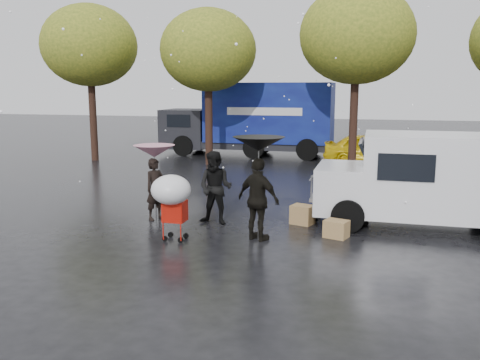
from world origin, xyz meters
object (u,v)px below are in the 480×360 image
(person_pink, at_px, (155,189))
(white_van, at_px, (430,179))
(shopping_cart, at_px, (172,193))
(blue_truck, at_px, (253,119))
(yellow_taxi, at_px, (371,149))
(vendor_cart, at_px, (345,192))
(person_black, at_px, (258,200))

(person_pink, height_order, white_van, white_van)
(white_van, bearing_deg, shopping_cart, -153.44)
(blue_truck, relative_size, yellow_taxi, 2.11)
(shopping_cart, bearing_deg, vendor_cart, 38.57)
(person_pink, bearing_deg, vendor_cart, -49.25)
(yellow_taxi, bearing_deg, vendor_cart, 179.86)
(white_van, relative_size, yellow_taxi, 1.25)
(white_van, relative_size, blue_truck, 0.59)
(yellow_taxi, bearing_deg, white_van, -169.03)
(person_pink, distance_m, white_van, 6.61)
(person_pink, bearing_deg, shopping_cart, -118.30)
(person_pink, height_order, vendor_cart, person_pink)
(blue_truck, bearing_deg, shopping_cart, -83.32)
(person_pink, distance_m, yellow_taxi, 12.10)
(person_pink, relative_size, shopping_cart, 1.05)
(vendor_cart, relative_size, yellow_taxi, 0.39)
(shopping_cart, height_order, yellow_taxi, shopping_cart)
(person_black, relative_size, yellow_taxi, 0.46)
(shopping_cart, height_order, white_van, white_van)
(vendor_cart, xyz_separation_m, yellow_taxi, (0.50, 9.93, -0.06))
(person_black, bearing_deg, yellow_taxi, -75.49)
(shopping_cart, xyz_separation_m, white_van, (5.38, 2.69, 0.10))
(shopping_cart, relative_size, white_van, 0.30)
(shopping_cart, bearing_deg, person_black, 19.66)
(white_van, bearing_deg, person_black, -150.42)
(shopping_cart, height_order, blue_truck, blue_truck)
(person_pink, distance_m, blue_truck, 12.72)
(person_pink, height_order, blue_truck, blue_truck)
(blue_truck, bearing_deg, white_van, -58.81)
(white_van, distance_m, blue_truck, 13.65)
(shopping_cart, xyz_separation_m, yellow_taxi, (3.95, 12.67, -0.39))
(shopping_cart, distance_m, white_van, 6.02)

